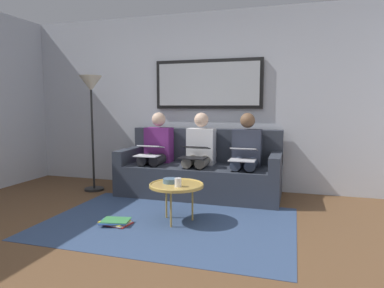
% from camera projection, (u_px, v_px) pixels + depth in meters
% --- Properties ---
extents(ground_plane, '(6.00, 5.20, 0.10)m').
position_uv_depth(ground_plane, '(132.00, 262.00, 2.81)').
color(ground_plane, brown).
extents(wall_rear, '(6.00, 0.12, 2.60)m').
position_uv_depth(wall_rear, '(209.00, 101.00, 5.13)').
color(wall_rear, '#B7BCC6').
rests_on(wall_rear, ground_plane).
extents(area_rug, '(2.60, 1.80, 0.01)m').
position_uv_depth(area_rug, '(169.00, 222.00, 3.61)').
color(area_rug, '#33476B').
rests_on(area_rug, ground_plane).
extents(couch, '(2.20, 0.90, 0.90)m').
position_uv_depth(couch, '(201.00, 172.00, 4.78)').
color(couch, '#2D333D').
rests_on(couch, ground_plane).
extents(framed_mirror, '(1.61, 0.05, 0.72)m').
position_uv_depth(framed_mirror, '(208.00, 84.00, 5.01)').
color(framed_mirror, black).
extents(coffee_table, '(0.58, 0.58, 0.42)m').
position_uv_depth(coffee_table, '(177.00, 186.00, 3.59)').
color(coffee_table, tan).
rests_on(coffee_table, ground_plane).
extents(cup, '(0.07, 0.07, 0.09)m').
position_uv_depth(cup, '(178.00, 182.00, 3.48)').
color(cup, silver).
rests_on(cup, coffee_table).
extents(bowl, '(0.16, 0.16, 0.05)m').
position_uv_depth(bowl, '(170.00, 181.00, 3.65)').
color(bowl, slate).
rests_on(bowl, coffee_table).
extents(person_left, '(0.38, 0.58, 1.14)m').
position_uv_depth(person_left, '(246.00, 153.00, 4.50)').
color(person_left, '#2D3342').
rests_on(person_left, couch).
extents(laptop_silver, '(0.32, 0.37, 0.15)m').
position_uv_depth(laptop_silver, '(243.00, 154.00, 4.27)').
color(laptop_silver, silver).
extents(person_middle, '(0.38, 0.58, 1.14)m').
position_uv_depth(person_middle, '(199.00, 151.00, 4.68)').
color(person_middle, silver).
rests_on(person_middle, couch).
extents(laptop_black, '(0.35, 0.37, 0.15)m').
position_uv_depth(laptop_black, '(194.00, 152.00, 4.45)').
color(laptop_black, black).
extents(person_right, '(0.38, 0.58, 1.14)m').
position_uv_depth(person_right, '(156.00, 150.00, 4.87)').
color(person_right, '#66236B').
rests_on(person_right, couch).
extents(laptop_white, '(0.32, 0.34, 0.14)m').
position_uv_depth(laptop_white, '(149.00, 150.00, 4.63)').
color(laptop_white, white).
extents(magazine_stack, '(0.34, 0.29, 0.05)m').
position_uv_depth(magazine_stack, '(115.00, 222.00, 3.55)').
color(magazine_stack, red).
rests_on(magazine_stack, ground_plane).
extents(standing_lamp, '(0.32, 0.32, 1.66)m').
position_uv_depth(standing_lamp, '(91.00, 96.00, 4.86)').
color(standing_lamp, black).
rests_on(standing_lamp, ground_plane).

